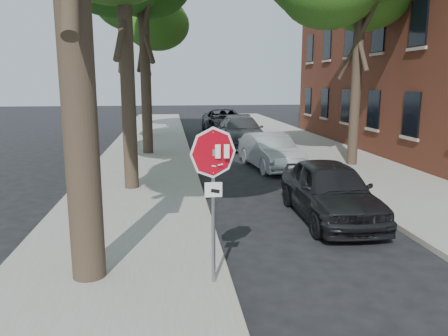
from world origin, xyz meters
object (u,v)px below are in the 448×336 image
(car_a, at_px, (330,190))
(car_c, at_px, (241,131))
(car_d, at_px, (224,121))
(tree_far, at_px, (144,18))
(car_b, at_px, (270,151))
(stop_sign, at_px, (213,176))

(car_a, distance_m, car_c, 12.97)
(car_d, bearing_deg, car_c, -86.36)
(tree_far, distance_m, car_c, 9.47)
(car_a, xyz_separation_m, car_b, (0.00, 6.62, -0.04))
(tree_far, bearing_deg, car_c, -42.00)
(tree_far, height_order, car_b, tree_far)
(car_c, bearing_deg, tree_far, 138.49)
(stop_sign, xyz_separation_m, tree_far, (-2.02, 21.14, 5.26))
(car_a, height_order, car_b, car_a)
(stop_sign, xyz_separation_m, car_c, (3.16, 16.47, -1.15))
(car_b, bearing_deg, car_a, -96.95)
(car_b, xyz_separation_m, car_d, (-0.34, 12.36, 0.12))
(car_b, relative_size, car_d, 0.72)
(tree_far, xyz_separation_m, car_a, (5.32, -17.64, -6.47))
(tree_far, xyz_separation_m, car_c, (5.18, -4.67, -6.42))
(car_a, distance_m, car_d, 18.98)
(car_d, bearing_deg, stop_sign, -95.73)
(car_b, bearing_deg, tree_far, 108.82)
(stop_sign, bearing_deg, car_a, 46.67)
(stop_sign, distance_m, tree_far, 21.88)
(stop_sign, height_order, tree_far, tree_far)
(stop_sign, height_order, car_a, stop_sign)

